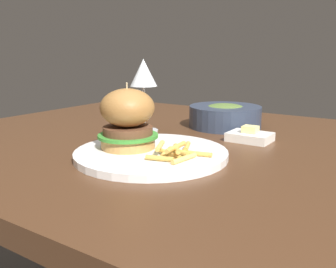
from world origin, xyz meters
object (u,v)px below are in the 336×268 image
wine_glass (144,77)px  soup_bowl (225,116)px  main_plate (151,154)px  burger_sandwich (128,119)px  butter_dish (250,136)px

wine_glass → soup_bowl: wine_glass is taller
main_plate → wine_glass: bearing=130.6°
burger_sandwich → wine_glass: (-0.11, 0.19, 0.07)m
butter_dish → wine_glass: bearing=-169.2°
main_plate → burger_sandwich: burger_sandwich is taller
soup_bowl → butter_dish: bearing=-44.3°
main_plate → butter_dish: bearing=64.8°
main_plate → soup_bowl: bearing=91.4°
main_plate → soup_bowl: soup_bowl is taller
burger_sandwich → wine_glass: 0.23m
main_plate → soup_bowl: 0.35m
butter_dish → main_plate: bearing=-115.2°
soup_bowl → main_plate: bearing=-88.6°
main_plate → burger_sandwich: (-0.05, -0.01, 0.07)m
main_plate → burger_sandwich: 0.08m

